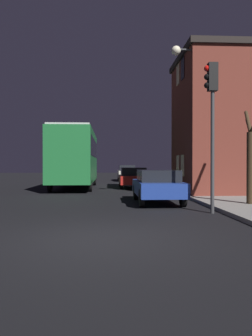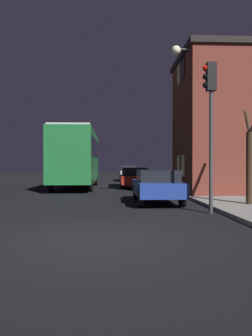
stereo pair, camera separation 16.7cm
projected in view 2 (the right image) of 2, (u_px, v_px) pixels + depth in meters
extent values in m
plane|color=black|center=(96.00, 237.00, 7.01)|extent=(120.00, 120.00, 0.00)
cube|color=brown|center=(211.00, 126.00, 17.46)|extent=(3.23, 4.99, 7.00)
cube|color=black|center=(211.00, 58.00, 17.43)|extent=(3.47, 5.23, 0.30)
cube|color=#E5C67F|center=(183.00, 165.00, 16.85)|extent=(0.03, 0.70, 1.10)
cube|color=#E5C67F|center=(178.00, 165.00, 17.98)|extent=(0.03, 0.70, 1.10)
cube|color=black|center=(183.00, 68.00, 16.80)|extent=(0.03, 0.70, 1.10)
cube|color=#E5C67F|center=(179.00, 74.00, 17.93)|extent=(0.03, 0.70, 1.10)
cylinder|color=#38383A|center=(195.00, 122.00, 15.10)|extent=(0.14, 0.14, 6.85)
cylinder|color=#38383A|center=(186.00, 49.00, 15.05)|extent=(0.90, 0.09, 0.09)
sphere|color=#F4EAC6|center=(176.00, 50.00, 15.03)|extent=(0.43, 0.43, 0.43)
cylinder|color=#38383A|center=(211.00, 152.00, 10.47)|extent=(0.12, 0.12, 3.93)
cube|color=black|center=(211.00, 77.00, 10.45)|extent=(0.30, 0.24, 0.90)
sphere|color=red|center=(206.00, 68.00, 10.44)|extent=(0.20, 0.20, 0.20)
sphere|color=black|center=(206.00, 77.00, 10.44)|extent=(0.20, 0.20, 0.20)
sphere|color=black|center=(206.00, 85.00, 10.45)|extent=(0.20, 0.20, 0.20)
cylinder|color=#382819|center=(250.00, 168.00, 11.97)|extent=(0.27, 0.27, 2.63)
cylinder|color=#382819|center=(248.00, 125.00, 12.30)|extent=(0.32, 0.80, 0.67)
cylinder|color=#382819|center=(248.00, 121.00, 12.47)|extent=(0.42, 1.15, 1.01)
cube|color=#1E6B33|center=(77.00, 157.00, 22.06)|extent=(2.52, 9.28, 3.26)
cube|color=black|center=(77.00, 148.00, 22.06)|extent=(2.54, 8.54, 1.17)
cube|color=#B2B2B2|center=(77.00, 132.00, 22.05)|extent=(2.39, 8.82, 0.12)
cylinder|color=black|center=(96.00, 179.00, 25.14)|extent=(0.18, 0.96, 0.96)
cylinder|color=black|center=(66.00, 179.00, 25.04)|extent=(0.18, 0.96, 0.96)
cylinder|color=black|center=(91.00, 183.00, 19.11)|extent=(0.18, 0.96, 0.96)
cylinder|color=black|center=(51.00, 184.00, 19.01)|extent=(0.18, 0.96, 0.96)
cube|color=navy|center=(157.00, 188.00, 13.44)|extent=(1.73, 4.16, 0.55)
cube|color=black|center=(157.00, 176.00, 13.23)|extent=(1.52, 2.16, 0.46)
cylinder|color=black|center=(169.00, 192.00, 14.83)|extent=(0.18, 0.69, 0.69)
cylinder|color=black|center=(135.00, 192.00, 14.76)|extent=(0.18, 0.69, 0.69)
cylinder|color=black|center=(182.00, 198.00, 12.13)|extent=(0.18, 0.69, 0.69)
cylinder|color=black|center=(141.00, 198.00, 12.06)|extent=(0.18, 0.69, 0.69)
cube|color=#B21E19|center=(134.00, 179.00, 22.35)|extent=(1.83, 3.91, 0.55)
cube|color=black|center=(134.00, 172.00, 22.15)|extent=(1.61, 2.03, 0.53)
cylinder|color=black|center=(144.00, 182.00, 23.66)|extent=(0.18, 0.60, 0.60)
cylinder|color=black|center=(121.00, 182.00, 23.59)|extent=(0.18, 0.60, 0.60)
cylinder|color=black|center=(148.00, 185.00, 21.12)|extent=(0.18, 0.60, 0.60)
cylinder|color=black|center=(123.00, 185.00, 21.05)|extent=(0.18, 0.60, 0.60)
cube|color=beige|center=(128.00, 174.00, 32.65)|extent=(1.70, 4.78, 0.71)
cube|color=black|center=(129.00, 168.00, 32.41)|extent=(1.50, 2.48, 0.53)
cylinder|color=black|center=(135.00, 177.00, 34.24)|extent=(0.18, 0.62, 0.62)
cylinder|color=black|center=(120.00, 177.00, 34.17)|extent=(0.18, 0.62, 0.62)
cylinder|color=black|center=(137.00, 178.00, 31.13)|extent=(0.18, 0.62, 0.62)
cylinder|color=black|center=(121.00, 178.00, 31.07)|extent=(0.18, 0.62, 0.62)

